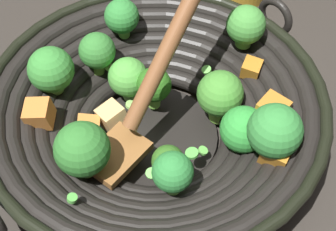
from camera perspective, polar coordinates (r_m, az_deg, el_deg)
name	(u,v)px	position (r m, az deg, el deg)	size (l,w,h in m)	color
ground_plane	(155,139)	(0.63, -1.43, -2.69)	(4.00, 4.00, 0.00)	#332D28
wok	(156,111)	(0.59, -1.34, 0.50)	(0.40, 0.42, 0.24)	black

